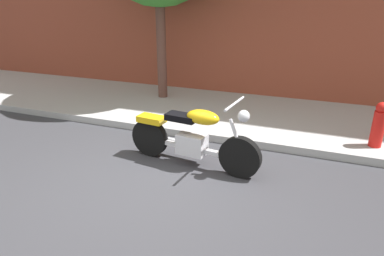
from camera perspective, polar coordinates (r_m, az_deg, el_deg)
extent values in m
plane|color=#38383D|center=(5.03, -5.90, -8.48)|extent=(60.00, 60.00, 0.00)
cube|color=#ACACAC|center=(7.58, 4.25, 2.69)|extent=(18.19, 2.94, 0.14)
cylinder|color=black|center=(4.97, 8.05, -4.88)|extent=(0.64, 0.19, 0.63)
cylinder|color=black|center=(5.62, -7.09, -1.62)|extent=(0.64, 0.19, 0.63)
cube|color=silver|center=(5.23, 0.00, -2.68)|extent=(0.47, 0.33, 0.32)
cube|color=silver|center=(5.25, 0.00, -3.37)|extent=(1.41, 0.24, 0.06)
ellipsoid|color=yellow|center=(4.98, 1.84, 1.81)|extent=(0.55, 0.32, 0.22)
cube|color=black|center=(5.15, -1.78, 1.81)|extent=(0.50, 0.29, 0.10)
cube|color=yellow|center=(5.47, -6.81, 1.51)|extent=(0.47, 0.29, 0.10)
cylinder|color=silver|center=(4.87, 7.55, -1.78)|extent=(0.28, 0.08, 0.58)
cylinder|color=silver|center=(4.71, 7.17, 4.10)|extent=(0.12, 0.70, 0.04)
sphere|color=silver|center=(4.72, 8.67, 2.00)|extent=(0.17, 0.17, 0.17)
cylinder|color=silver|center=(5.50, -1.54, -2.53)|extent=(0.81, 0.18, 0.09)
cylinder|color=brown|center=(8.26, -5.18, 13.96)|extent=(0.22, 0.22, 2.87)
cylinder|color=red|center=(6.38, 28.63, -0.75)|extent=(0.20, 0.20, 0.75)
sphere|color=red|center=(6.25, 29.33, 2.95)|extent=(0.19, 0.19, 0.19)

